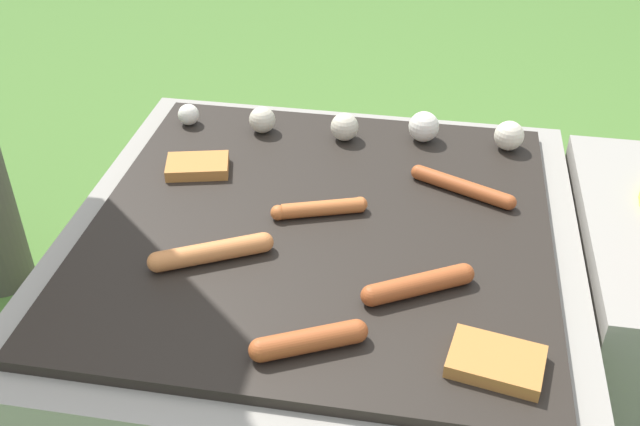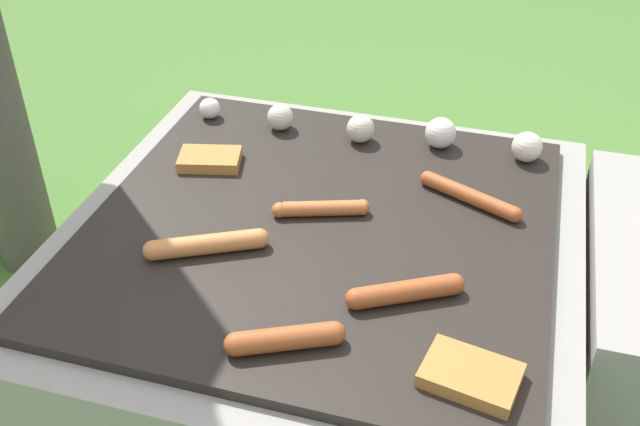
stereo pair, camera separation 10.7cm
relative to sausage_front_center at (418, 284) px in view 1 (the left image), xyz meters
The scene contains 10 objects.
ground_plane 0.44m from the sausage_front_center, 139.54° to the left, with size 14.00×14.00×0.00m, color #47702D.
grill 0.30m from the sausage_front_center, 139.54° to the left, with size 0.82×0.82×0.37m.
sausage_front_center is the anchor object (origin of this frame).
sausage_mid_right 0.24m from the sausage_front_center, 135.82° to the left, with size 0.15×0.07×0.02m.
sausage_front_right 0.31m from the sausage_front_center, behind, with size 0.17×0.10×0.03m.
sausage_back_right 0.27m from the sausage_front_center, 77.86° to the left, with size 0.18×0.09×0.03m.
sausage_back_left 0.19m from the sausage_front_center, 134.54° to the right, with size 0.15×0.09×0.03m.
bread_slice_left 0.48m from the sausage_front_center, 147.44° to the left, with size 0.12×0.09×0.02m.
bread_slice_right 0.16m from the sausage_front_center, 49.77° to the right, with size 0.13×0.10×0.02m.
mushroom_row 0.44m from the sausage_front_center, 105.16° to the left, with size 0.65×0.08×0.06m.
Camera 1 is at (0.16, -0.94, 1.08)m, focal length 42.00 mm.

